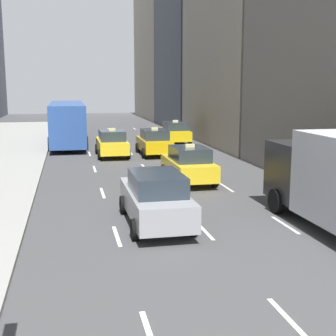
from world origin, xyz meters
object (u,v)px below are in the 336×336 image
(taxi_third, at_px, (188,164))
(city_bus, at_px, (67,122))
(taxi_second, at_px, (154,142))
(sedan_black_near, at_px, (156,198))
(taxi_fourth, at_px, (175,132))
(taxi_lead, at_px, (112,143))

(taxi_third, bearing_deg, city_bus, 109.43)
(taxi_second, xyz_separation_m, sedan_black_near, (-2.80, -15.61, 0.03))
(sedan_black_near, xyz_separation_m, city_bus, (-2.81, 22.38, 0.87))
(taxi_second, distance_m, taxi_fourth, 6.71)
(taxi_fourth, distance_m, city_bus, 8.49)
(taxi_second, relative_size, sedan_black_near, 0.91)
(taxi_fourth, relative_size, city_bus, 0.38)
(taxi_third, bearing_deg, taxi_second, 90.00)
(taxi_second, height_order, taxi_fourth, same)
(taxi_fourth, distance_m, sedan_black_near, 22.41)
(taxi_second, bearing_deg, taxi_third, -90.00)
(taxi_third, distance_m, sedan_black_near, 7.06)
(taxi_second, xyz_separation_m, taxi_third, (0.00, -9.13, 0.00))
(taxi_lead, height_order, taxi_third, same)
(taxi_lead, distance_m, taxi_second, 2.80)
(taxi_third, distance_m, taxi_fourth, 15.48)
(taxi_lead, xyz_separation_m, taxi_second, (2.80, 0.06, 0.00))
(sedan_black_near, distance_m, city_bus, 22.58)
(taxi_lead, xyz_separation_m, sedan_black_near, (0.00, -15.55, 0.03))
(taxi_lead, xyz_separation_m, taxi_third, (2.80, -9.07, 0.00))
(taxi_fourth, bearing_deg, sedan_black_near, -104.47)
(taxi_second, relative_size, taxi_third, 1.00)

